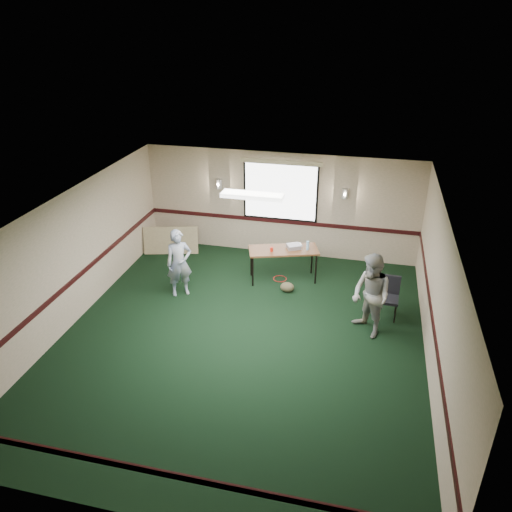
% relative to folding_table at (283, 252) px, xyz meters
% --- Properties ---
extents(ground, '(8.00, 8.00, 0.00)m').
position_rel_folding_table_xyz_m(ground, '(-0.36, -2.56, -0.74)').
color(ground, black).
rests_on(ground, ground).
extents(room_shell, '(8.00, 8.02, 8.00)m').
position_rel_folding_table_xyz_m(room_shell, '(-0.36, -0.44, 0.84)').
color(room_shell, tan).
rests_on(room_shell, ground).
extents(folding_table, '(1.72, 1.10, 0.80)m').
position_rel_folding_table_xyz_m(folding_table, '(0.00, 0.00, 0.00)').
color(folding_table, '#563A18').
rests_on(folding_table, ground).
extents(projector, '(0.38, 0.36, 0.10)m').
position_rel_folding_table_xyz_m(projector, '(0.22, 0.10, 0.11)').
color(projector, gray).
rests_on(projector, folding_table).
extents(game_console, '(0.25, 0.23, 0.05)m').
position_rel_folding_table_xyz_m(game_console, '(0.28, 0.26, 0.08)').
color(game_console, white).
rests_on(game_console, folding_table).
extents(red_cup, '(0.07, 0.07, 0.11)m').
position_rel_folding_table_xyz_m(red_cup, '(-0.25, -0.17, 0.11)').
color(red_cup, red).
rests_on(red_cup, folding_table).
extents(water_bottle, '(0.06, 0.06, 0.22)m').
position_rel_folding_table_xyz_m(water_bottle, '(0.55, 0.10, 0.17)').
color(water_bottle, '#8DC3E7').
rests_on(water_bottle, folding_table).
extents(duffel_bag, '(0.38, 0.34, 0.23)m').
position_rel_folding_table_xyz_m(duffel_bag, '(0.20, -0.54, -0.63)').
color(duffel_bag, '#423A25').
rests_on(duffel_bag, ground).
extents(cable_coil, '(0.43, 0.43, 0.02)m').
position_rel_folding_table_xyz_m(cable_coil, '(-0.07, -0.00, -0.74)').
color(cable_coil, red).
rests_on(cable_coil, ground).
extents(folded_table, '(1.42, 0.57, 0.73)m').
position_rel_folding_table_xyz_m(folded_table, '(-3.14, 0.74, -0.38)').
color(folded_table, '#9A825F').
rests_on(folded_table, ground).
extents(conference_chair, '(0.46, 0.47, 0.89)m').
position_rel_folding_table_xyz_m(conference_chair, '(2.41, -1.00, -0.22)').
color(conference_chair, black).
rests_on(conference_chair, ground).
extents(person_left, '(0.68, 0.62, 1.56)m').
position_rel_folding_table_xyz_m(person_left, '(-2.13, -1.18, 0.04)').
color(person_left, '#465A9A').
rests_on(person_left, ground).
extents(person_right, '(1.04, 1.06, 1.72)m').
position_rel_folding_table_xyz_m(person_right, '(2.04, -1.77, 0.12)').
color(person_right, slate).
rests_on(person_right, ground).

